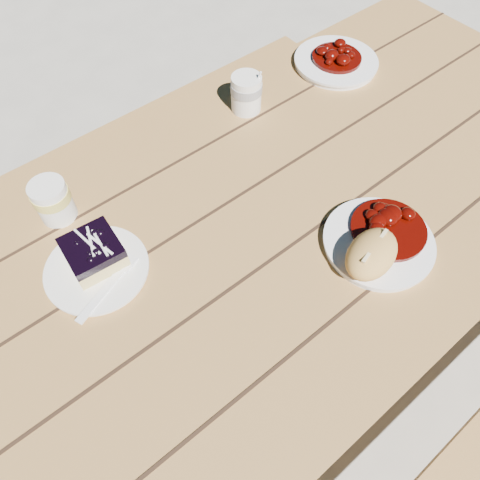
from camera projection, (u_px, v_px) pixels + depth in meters
ground at (229, 375)px, 1.51m from camera, size 60.00×60.00×0.00m
picnic_table at (224, 288)px, 1.03m from camera, size 2.00×1.55×0.75m
main_plate at (378, 243)px, 0.89m from camera, size 0.21×0.21×0.02m
goulash_stew at (391, 224)px, 0.88m from camera, size 0.14×0.14×0.04m
bread_roll at (371, 254)px, 0.83m from camera, size 0.14×0.11×0.06m
dessert_plate at (97, 270)px, 0.86m from camera, size 0.19×0.19×0.01m
blueberry_cake at (93, 252)px, 0.85m from camera, size 0.10×0.10×0.05m
fork_dessert at (101, 294)px, 0.82m from camera, size 0.16×0.08×0.00m
coffee_cup at (246, 93)px, 1.09m from camera, size 0.07×0.07×0.09m
second_plate at (336, 62)px, 1.21m from camera, size 0.21×0.21×0.02m
second_stew at (338, 52)px, 1.19m from camera, size 0.13×0.13×0.04m
second_cup at (53, 201)px, 0.90m from camera, size 0.07×0.07×0.09m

